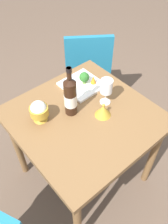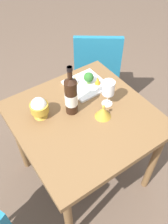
% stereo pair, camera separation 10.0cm
% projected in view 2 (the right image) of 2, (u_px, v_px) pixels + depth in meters
% --- Properties ---
extents(ground_plane, '(8.00, 8.00, 0.00)m').
position_uv_depth(ground_plane, '(84.00, 174.00, 1.98)').
color(ground_plane, brown).
extents(dining_table, '(0.82, 0.82, 0.74)m').
position_uv_depth(dining_table, '(84.00, 125.00, 1.51)').
color(dining_table, brown).
rests_on(dining_table, ground_plane).
extents(chair_near_window, '(0.56, 0.56, 0.85)m').
position_uv_depth(chair_near_window, '(97.00, 65.00, 2.14)').
color(chair_near_window, teal).
rests_on(chair_near_window, ground_plane).
extents(wine_bottle, '(0.08, 0.08, 0.33)m').
position_uv_depth(wine_bottle, '(71.00, 95.00, 1.37)').
color(wine_bottle, black).
rests_on(wine_bottle, dining_table).
extents(wine_glass, '(0.08, 0.08, 0.18)m').
position_uv_depth(wine_glass, '(109.00, 89.00, 1.42)').
color(wine_glass, white).
rests_on(wine_glass, dining_table).
extents(rice_bowl, '(0.11, 0.11, 0.14)m').
position_uv_depth(rice_bowl, '(39.00, 108.00, 1.39)').
color(rice_bowl, gold).
rests_on(rice_bowl, dining_table).
extents(rice_bowl_lid, '(0.10, 0.10, 0.09)m').
position_uv_depth(rice_bowl_lid, '(103.00, 112.00, 1.41)').
color(rice_bowl_lid, gold).
rests_on(rice_bowl_lid, dining_table).
extents(serving_plate, '(0.26, 0.26, 0.02)m').
position_uv_depth(serving_plate, '(86.00, 85.00, 1.63)').
color(serving_plate, white).
rests_on(serving_plate, dining_table).
extents(broccoli_floret, '(0.07, 0.07, 0.09)m').
position_uv_depth(broccoli_floret, '(89.00, 77.00, 1.59)').
color(broccoli_floret, '#729E4C').
rests_on(broccoli_floret, serving_plate).
extents(carrot_garnish_left, '(0.04, 0.04, 0.07)m').
position_uv_depth(carrot_garnish_left, '(75.00, 80.00, 1.59)').
color(carrot_garnish_left, orange).
rests_on(carrot_garnish_left, serving_plate).
extents(carrot_garnish_right, '(0.04, 0.04, 0.06)m').
position_uv_depth(carrot_garnish_right, '(98.00, 80.00, 1.60)').
color(carrot_garnish_right, orange).
rests_on(carrot_garnish_right, serving_plate).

